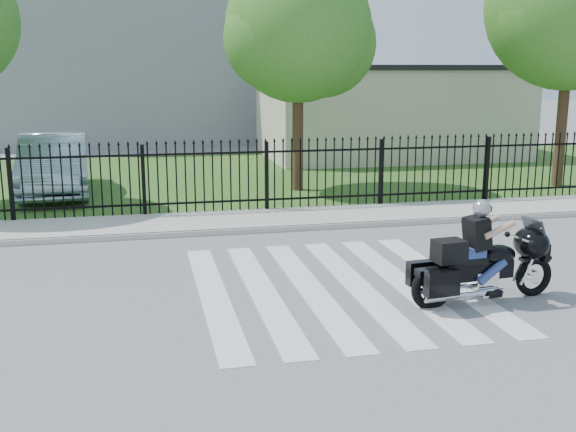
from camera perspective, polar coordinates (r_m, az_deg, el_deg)
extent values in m
plane|color=slate|center=(11.30, 3.88, -6.01)|extent=(120.00, 120.00, 0.00)
cube|color=#ADAAA3|center=(15.97, -1.13, -0.29)|extent=(40.00, 2.00, 0.12)
cube|color=#ADAAA3|center=(15.02, -0.38, -1.10)|extent=(40.00, 0.12, 0.12)
cube|color=#2E591E|center=(22.77, -4.60, 3.36)|extent=(40.00, 12.00, 0.02)
cube|color=black|center=(16.87, -1.81, 1.40)|extent=(26.00, 0.04, 0.05)
cube|color=black|center=(16.69, -1.83, 5.45)|extent=(26.00, 0.04, 0.05)
cylinder|color=#382316|center=(19.87, 0.84, 8.10)|extent=(0.32, 0.32, 4.16)
sphere|color=#2E7521|center=(19.84, 0.86, 15.61)|extent=(4.20, 4.20, 4.20)
cylinder|color=#382316|center=(22.20, 22.25, 8.47)|extent=(0.32, 0.32, 4.80)
sphere|color=#2E7521|center=(22.25, 22.90, 16.18)|extent=(5.00, 5.00, 5.00)
cube|color=beige|center=(28.19, 8.56, 8.55)|extent=(10.00, 6.00, 3.50)
cube|color=black|center=(28.14, 8.69, 12.31)|extent=(10.20, 6.20, 0.20)
cube|color=gray|center=(36.37, -12.83, 15.92)|extent=(15.00, 10.00, 12.00)
torus|color=black|center=(11.48, 20.08, -4.83)|extent=(0.66, 0.19, 0.65)
torus|color=black|center=(10.47, 12.08, -5.97)|extent=(0.70, 0.21, 0.69)
cube|color=black|center=(10.79, 15.61, -4.44)|extent=(1.24, 0.35, 0.28)
ellipsoid|color=black|center=(10.95, 17.32, -3.14)|extent=(0.62, 0.43, 0.31)
cube|color=black|center=(10.64, 14.82, -3.63)|extent=(0.64, 0.36, 0.09)
cube|color=silver|center=(10.92, 16.18, -5.17)|extent=(0.40, 0.32, 0.28)
ellipsoid|color=black|center=(11.27, 19.91, -2.18)|extent=(0.57, 0.73, 0.51)
cube|color=black|center=(10.44, 13.47, -2.90)|extent=(0.49, 0.40, 0.34)
cube|color=navy|center=(10.68, 15.36, -2.99)|extent=(0.35, 0.31, 0.17)
sphere|color=#9C9FA3|center=(10.58, 16.08, 0.62)|extent=(0.27, 0.27, 0.27)
imported|color=#97B2BF|center=(20.45, -19.19, 4.16)|extent=(2.22, 5.35, 1.72)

